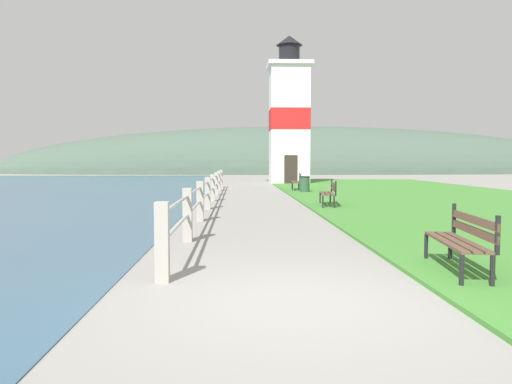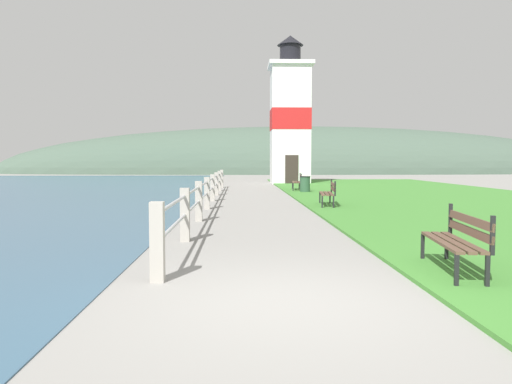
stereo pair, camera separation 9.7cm
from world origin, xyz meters
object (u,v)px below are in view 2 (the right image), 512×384
Objects in this scene: park_bench_near at (458,237)px; trash_bin at (305,184)px; park_bench_midway at (329,192)px; lighthouse at (290,118)px; park_bench_far at (298,181)px.

trash_bin is at bearing -83.65° from park_bench_near.
trash_bin is (0.16, 7.59, -0.12)m from park_bench_midway.
park_bench_near is 17.98m from trash_bin.
park_bench_far is at bearing -92.86° from lighthouse.
park_bench_midway is 1.07× the size of park_bench_far.
lighthouse is at bearing -87.88° from park_bench_far.
park_bench_near is at bearing -90.61° from trash_bin.
park_bench_far is at bearing -83.14° from park_bench_near.
park_bench_near is 0.92× the size of park_bench_midway.
park_bench_near is 28.81m from lighthouse.
park_bench_near is 10.39m from park_bench_midway.
park_bench_midway is 7.59m from trash_bin.
lighthouse is (0.48, 28.51, 4.09)m from park_bench_near.
park_bench_midway is at bearing 94.98° from park_bench_far.
park_bench_midway is (0.04, 10.39, 0.00)m from park_bench_near.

